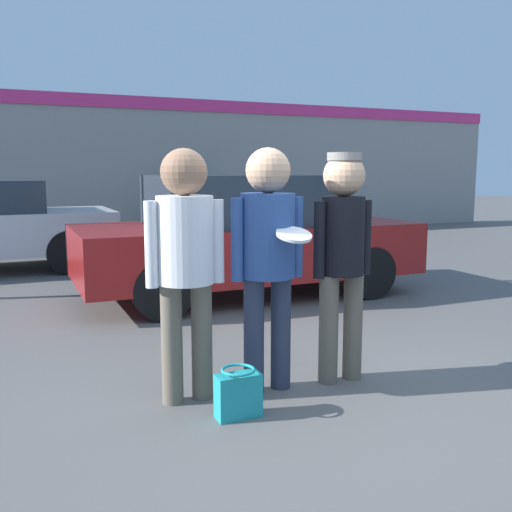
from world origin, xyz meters
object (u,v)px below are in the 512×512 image
(person_left, at_px, (185,251))
(parked_car_near, at_px, (246,236))
(shrub, at_px, (200,209))
(handbag, at_px, (238,394))
(person_right, at_px, (343,246))
(person_middle_with_frisbee, at_px, (268,245))

(person_left, height_order, parked_car_near, person_left)
(shrub, relative_size, handbag, 4.23)
(person_left, relative_size, person_right, 1.01)
(person_right, relative_size, shrub, 1.23)
(handbag, bearing_deg, person_middle_with_frisbee, 43.74)
(person_middle_with_frisbee, height_order, shrub, person_middle_with_frisbee)
(person_left, xyz_separation_m, person_middle_with_frisbee, (0.61, -0.05, 0.01))
(person_left, height_order, person_middle_with_frisbee, person_middle_with_frisbee)
(person_middle_with_frisbee, relative_size, handbag, 5.31)
(person_left, relative_size, parked_car_near, 0.41)
(person_middle_with_frisbee, distance_m, shrub, 9.94)
(person_middle_with_frisbee, xyz_separation_m, shrub, (2.59, 9.59, -0.38))
(person_left, height_order, person_right, person_left)
(person_middle_with_frisbee, relative_size, parked_car_near, 0.41)
(person_left, bearing_deg, handbag, -61.59)
(handbag, bearing_deg, parked_car_near, 66.67)
(parked_car_near, distance_m, shrub, 6.64)
(person_right, xyz_separation_m, handbag, (-0.99, -0.32, -0.90))
(person_right, relative_size, parked_car_near, 0.40)
(person_left, distance_m, shrub, 10.08)
(person_middle_with_frisbee, relative_size, person_right, 1.02)
(person_left, relative_size, handbag, 5.28)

